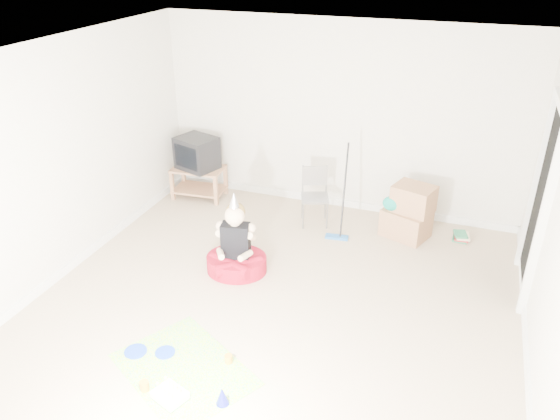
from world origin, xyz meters
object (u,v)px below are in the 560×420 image
(folding_chair, at_px, (315,198))
(cardboard_boxes, at_px, (408,212))
(tv_stand, at_px, (199,180))
(crt_tv, at_px, (197,153))
(seated_woman, at_px, (236,255))
(birthday_cake, at_px, (170,396))

(folding_chair, height_order, cardboard_boxes, folding_chair)
(tv_stand, height_order, crt_tv, crt_tv)
(tv_stand, xyz_separation_m, cardboard_boxes, (3.07, -0.15, 0.07))
(folding_chair, distance_m, seated_woman, 1.52)
(crt_tv, relative_size, cardboard_boxes, 0.76)
(folding_chair, xyz_separation_m, cardboard_boxes, (1.22, 0.08, -0.04))
(crt_tv, relative_size, birthday_cake, 1.65)
(folding_chair, xyz_separation_m, seated_woman, (-0.52, -1.42, -0.16))
(folding_chair, bearing_deg, crt_tv, 172.97)
(tv_stand, distance_m, birthday_cake, 4.00)
(crt_tv, height_order, birthday_cake, crt_tv)
(folding_chair, xyz_separation_m, birthday_cake, (-0.25, -3.43, -0.35))
(seated_woman, height_order, birthday_cake, seated_woman)
(cardboard_boxes, distance_m, birthday_cake, 3.82)
(cardboard_boxes, distance_m, seated_woman, 2.30)
(tv_stand, relative_size, folding_chair, 0.98)
(tv_stand, relative_size, seated_woman, 0.77)
(crt_tv, distance_m, birthday_cake, 4.04)
(folding_chair, bearing_deg, cardboard_boxes, 3.83)
(crt_tv, distance_m, folding_chair, 1.89)
(tv_stand, bearing_deg, cardboard_boxes, -2.73)
(crt_tv, height_order, folding_chair, crt_tv)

